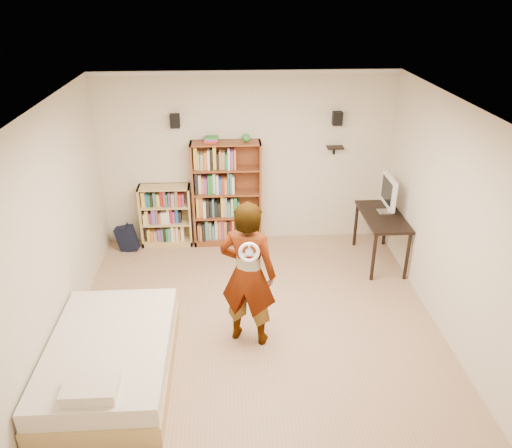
{
  "coord_description": "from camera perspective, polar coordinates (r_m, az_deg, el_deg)",
  "views": [
    {
      "loc": [
        -0.29,
        -4.85,
        3.87
      ],
      "look_at": [
        0.03,
        0.6,
        1.17
      ],
      "focal_mm": 35.0,
      "sensor_mm": 36.0,
      "label": 1
    }
  ],
  "objects": [
    {
      "name": "computer_desk",
      "position": [
        7.67,
        14.0,
        -1.61
      ],
      "size": [
        0.56,
        1.13,
        0.77
      ],
      "primitive_type": null,
      "color": "black",
      "rests_on": "ground"
    },
    {
      "name": "crown_molding",
      "position": [
        5.01,
        0.05,
        12.4
      ],
      "size": [
        4.5,
        5.0,
        0.06
      ],
      "color": "silver",
      "rests_on": "room_shell"
    },
    {
      "name": "person",
      "position": [
        5.61,
        -0.92,
        -5.77
      ],
      "size": [
        0.75,
        0.62,
        1.78
      ],
      "primitive_type": "imported",
      "rotation": [
        0.0,
        0.0,
        2.81
      ],
      "color": "black",
      "rests_on": "ground"
    },
    {
      "name": "speaker_left",
      "position": [
        7.53,
        -9.25,
        11.55
      ],
      "size": [
        0.14,
        0.12,
        0.2
      ],
      "primitive_type": "cube",
      "color": "black",
      "rests_on": "room_shell"
    },
    {
      "name": "wii_wheel",
      "position": [
        5.09,
        -0.79,
        -3.26
      ],
      "size": [
        0.22,
        0.08,
        0.22
      ],
      "primitive_type": "torus",
      "rotation": [
        1.36,
        0.0,
        0.0
      ],
      "color": "white",
      "rests_on": "person"
    },
    {
      "name": "imac",
      "position": [
        7.5,
        14.71,
        3.25
      ],
      "size": [
        0.19,
        0.57,
        0.56
      ],
      "primitive_type": null,
      "rotation": [
        0.0,
        0.0,
        -0.14
      ],
      "color": "white",
      "rests_on": "computer_desk"
    },
    {
      "name": "tall_bookshelf",
      "position": [
        7.81,
        -3.35,
        3.4
      ],
      "size": [
        1.06,
        0.31,
        1.68
      ],
      "primitive_type": null,
      "color": "brown",
      "rests_on": "ground"
    },
    {
      "name": "ground",
      "position": [
        6.21,
        0.04,
        -12.26
      ],
      "size": [
        4.5,
        5.0,
        0.01
      ],
      "primitive_type": "cube",
      "color": "tan",
      "rests_on": "ground"
    },
    {
      "name": "low_bookshelf",
      "position": [
        8.01,
        -10.24,
        0.94
      ],
      "size": [
        0.8,
        0.3,
        1.0
      ],
      "primitive_type": null,
      "color": "tan",
      "rests_on": "ground"
    },
    {
      "name": "navy_bag",
      "position": [
        8.09,
        -14.54,
        -1.55
      ],
      "size": [
        0.33,
        0.24,
        0.42
      ],
      "primitive_type": null,
      "rotation": [
        0.0,
        0.0,
        -0.12
      ],
      "color": "black",
      "rests_on": "ground"
    },
    {
      "name": "speaker_right",
      "position": [
        7.67,
        9.28,
        11.82
      ],
      "size": [
        0.14,
        0.12,
        0.2
      ],
      "primitive_type": "cube",
      "color": "black",
      "rests_on": "room_shell"
    },
    {
      "name": "wall_shelf",
      "position": [
        7.8,
        9.03,
        8.63
      ],
      "size": [
        0.25,
        0.16,
        0.02
      ],
      "primitive_type": "cube",
      "color": "black",
      "rests_on": "room_shell"
    },
    {
      "name": "room_shell",
      "position": [
        5.3,
        0.05,
        2.82
      ],
      "size": [
        4.52,
        5.02,
        2.71
      ],
      "color": "beige",
      "rests_on": "ground"
    },
    {
      "name": "daybed",
      "position": [
        5.68,
        -16.31,
        -14.08
      ],
      "size": [
        1.28,
        1.96,
        0.58
      ],
      "primitive_type": null,
      "color": "white",
      "rests_on": "ground"
    }
  ]
}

